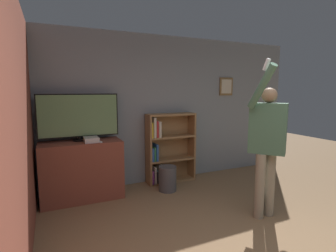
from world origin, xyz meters
The scene contains 9 objects.
wall_back centered at (0.01, 3.06, 1.35)m, with size 6.08×0.09×2.70m.
wall_side_brick centered at (-2.07, 1.52, 1.35)m, with size 0.06×4.63×2.70m.
tv_ledge centered at (-1.38, 2.70, 0.46)m, with size 1.22×0.52×0.92m.
television centered at (-1.38, 2.79, 1.30)m, with size 1.21×0.22×0.74m.
game_console centered at (-1.24, 2.61, 0.96)m, with size 0.21×0.24×0.08m.
remote_loose centered at (-1.13, 2.53, 0.93)m, with size 0.08×0.14×0.02m.
bookshelf centered at (0.15, 2.88, 0.63)m, with size 0.92×0.28×1.29m.
person centered at (0.79, 1.07, 1.06)m, with size 0.60×0.58×2.07m.
waste_bin centered at (-0.02, 2.46, 0.21)m, with size 0.30×0.30×0.43m.
Camera 1 is at (-1.80, -1.46, 1.70)m, focal length 28.00 mm.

